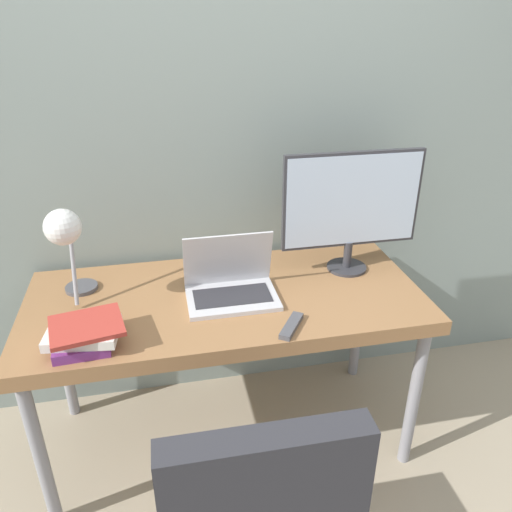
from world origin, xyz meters
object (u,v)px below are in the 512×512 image
(laptop, at_px, (231,285))
(desk_lamp, at_px, (65,235))
(book_stack, at_px, (84,335))
(monitor, at_px, (352,205))

(laptop, distance_m, desk_lamp, 0.64)
(laptop, xyz_separation_m, book_stack, (-0.54, -0.22, -0.01))
(monitor, distance_m, desk_lamp, 1.13)
(laptop, relative_size, book_stack, 1.28)
(desk_lamp, relative_size, book_stack, 1.47)
(desk_lamp, xyz_separation_m, book_stack, (0.05, -0.27, -0.25))
(laptop, bearing_deg, book_stack, -157.45)
(laptop, height_order, monitor, monitor)
(monitor, bearing_deg, desk_lamp, -175.64)
(desk_lamp, bearing_deg, laptop, -4.42)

